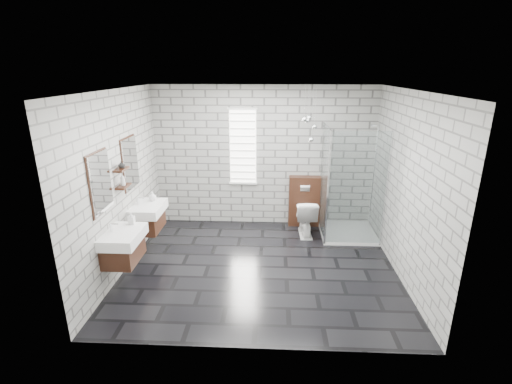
# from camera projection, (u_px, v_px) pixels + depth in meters

# --- Properties ---
(floor) EXTENTS (4.20, 3.60, 0.02)m
(floor) POSITION_uv_depth(u_px,v_px,m) (260.00, 267.00, 5.86)
(floor) COLOR black
(floor) RESTS_ON ground
(ceiling) EXTENTS (4.20, 3.60, 0.02)m
(ceiling) POSITION_uv_depth(u_px,v_px,m) (261.00, 89.00, 4.99)
(ceiling) COLOR white
(ceiling) RESTS_ON wall_back
(wall_back) EXTENTS (4.20, 0.02, 2.70)m
(wall_back) POSITION_uv_depth(u_px,v_px,m) (264.00, 157.00, 7.14)
(wall_back) COLOR #A2A19C
(wall_back) RESTS_ON floor
(wall_front) EXTENTS (4.20, 0.02, 2.70)m
(wall_front) POSITION_uv_depth(u_px,v_px,m) (253.00, 240.00, 3.71)
(wall_front) COLOR #A2A19C
(wall_front) RESTS_ON floor
(wall_left) EXTENTS (0.02, 3.60, 2.70)m
(wall_left) POSITION_uv_depth(u_px,v_px,m) (119.00, 183.00, 5.52)
(wall_left) COLOR #A2A19C
(wall_left) RESTS_ON floor
(wall_right) EXTENTS (0.02, 3.60, 2.70)m
(wall_right) POSITION_uv_depth(u_px,v_px,m) (407.00, 187.00, 5.33)
(wall_right) COLOR #A2A19C
(wall_right) RESTS_ON floor
(vanity_left) EXTENTS (0.47, 0.70, 1.57)m
(vanity_left) POSITION_uv_depth(u_px,v_px,m) (121.00, 238.00, 5.11)
(vanity_left) COLOR #3A1E11
(vanity_left) RESTS_ON wall_left
(vanity_right) EXTENTS (0.47, 0.70, 1.57)m
(vanity_right) POSITION_uv_depth(u_px,v_px,m) (146.00, 210.00, 6.12)
(vanity_right) COLOR #3A1E11
(vanity_right) RESTS_ON wall_left
(shelf_lower) EXTENTS (0.14, 0.30, 0.03)m
(shelf_lower) POSITION_uv_depth(u_px,v_px,m) (123.00, 186.00, 5.48)
(shelf_lower) COLOR #3A1E11
(shelf_lower) RESTS_ON wall_left
(shelf_upper) EXTENTS (0.14, 0.30, 0.03)m
(shelf_upper) POSITION_uv_depth(u_px,v_px,m) (121.00, 169.00, 5.40)
(shelf_upper) COLOR #3A1E11
(shelf_upper) RESTS_ON wall_left
(window) EXTENTS (0.56, 0.05, 1.48)m
(window) POSITION_uv_depth(u_px,v_px,m) (243.00, 147.00, 7.07)
(window) COLOR white
(window) RESTS_ON wall_back
(cistern_panel) EXTENTS (0.60, 0.20, 1.00)m
(cistern_panel) POSITION_uv_depth(u_px,v_px,m) (304.00, 201.00, 7.27)
(cistern_panel) COLOR #3A1E11
(cistern_panel) RESTS_ON floor
(flush_plate) EXTENTS (0.18, 0.01, 0.12)m
(flush_plate) POSITION_uv_depth(u_px,v_px,m) (305.00, 188.00, 7.07)
(flush_plate) COLOR silver
(flush_plate) RESTS_ON cistern_panel
(shower_enclosure) EXTENTS (1.00, 1.00, 2.03)m
(shower_enclosure) POSITION_uv_depth(u_px,v_px,m) (345.00, 211.00, 6.74)
(shower_enclosure) COLOR white
(shower_enclosure) RESTS_ON floor
(pendant_cluster) EXTENTS (0.28, 0.20, 0.96)m
(pendant_cluster) POSITION_uv_depth(u_px,v_px,m) (309.00, 124.00, 6.47)
(pendant_cluster) COLOR silver
(pendant_cluster) RESTS_ON ceiling
(toilet) EXTENTS (0.41, 0.69, 0.69)m
(toilet) POSITION_uv_depth(u_px,v_px,m) (305.00, 217.00, 6.90)
(toilet) COLOR white
(toilet) RESTS_ON floor
(soap_bottle_a) EXTENTS (0.08, 0.08, 0.18)m
(soap_bottle_a) POSITION_uv_depth(u_px,v_px,m) (131.00, 218.00, 5.30)
(soap_bottle_a) COLOR #B2B2B2
(soap_bottle_a) RESTS_ON vanity_left
(soap_bottle_b) EXTENTS (0.15, 0.15, 0.16)m
(soap_bottle_b) POSITION_uv_depth(u_px,v_px,m) (152.00, 196.00, 6.24)
(soap_bottle_b) COLOR #B2B2B2
(soap_bottle_b) RESTS_ON vanity_right
(soap_bottle_c) EXTENTS (0.09, 0.09, 0.19)m
(soap_bottle_c) POSITION_uv_depth(u_px,v_px,m) (123.00, 180.00, 5.43)
(soap_bottle_c) COLOR #B2B2B2
(soap_bottle_c) RESTS_ON shelf_lower
(vase) EXTENTS (0.12, 0.12, 0.10)m
(vase) POSITION_uv_depth(u_px,v_px,m) (121.00, 165.00, 5.38)
(vase) COLOR #B2B2B2
(vase) RESTS_ON shelf_upper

